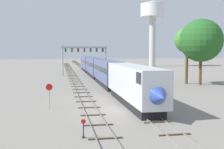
{
  "coord_description": "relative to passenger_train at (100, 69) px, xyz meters",
  "views": [
    {
      "loc": [
        -6.81,
        -30.97,
        6.63
      ],
      "look_at": [
        1.0,
        12.0,
        3.0
      ],
      "focal_mm": 46.43,
      "sensor_mm": 36.0,
      "label": 1
    }
  ],
  "objects": [
    {
      "name": "track_main",
      "position": [
        0.0,
        27.54,
        -2.54
      ],
      "size": [
        2.6,
        200.0,
        0.16
      ],
      "color": "slate",
      "rests_on": "ground"
    },
    {
      "name": "passenger_train",
      "position": [
        0.0,
        0.0,
        0.0
      ],
      "size": [
        3.04,
        77.93,
        4.8
      ],
      "color": "silver",
      "rests_on": "ground"
    },
    {
      "name": "ground_plane",
      "position": [
        -2.0,
        -32.46,
        -2.6
      ],
      "size": [
        400.0,
        400.0,
        0.0
      ],
      "primitive_type": "plane",
      "color": "gray"
    },
    {
      "name": "signal_gantry",
      "position": [
        -2.25,
        13.77,
        3.36
      ],
      "size": [
        12.1,
        0.49,
        8.04
      ],
      "color": "#999BA0",
      "rests_on": "ground"
    },
    {
      "name": "switch_stand",
      "position": [
        -7.1,
        -41.91,
        -2.08
      ],
      "size": [
        0.36,
        0.24,
        1.46
      ],
      "color": "black",
      "rests_on": "ground"
    },
    {
      "name": "track_near",
      "position": [
        -5.5,
        7.54,
        -2.54
      ],
      "size": [
        2.6,
        160.0,
        0.16
      ],
      "color": "slate",
      "rests_on": "ground"
    },
    {
      "name": "trackside_tree_mid",
      "position": [
        17.83,
        -11.91,
        5.92
      ],
      "size": [
        8.22,
        8.22,
        12.66
      ],
      "color": "brown",
      "rests_on": "ground"
    },
    {
      "name": "stop_sign",
      "position": [
        -10.0,
        -30.22,
        -0.73
      ],
      "size": [
        0.76,
        0.08,
        2.88
      ],
      "color": "gray",
      "rests_on": "ground"
    },
    {
      "name": "water_tower",
      "position": [
        29.52,
        53.11,
        18.93
      ],
      "size": [
        10.2,
        10.2,
        27.16
      ],
      "color": "beige",
      "rests_on": "ground"
    },
    {
      "name": "trackside_tree_left",
      "position": [
        16.03,
        -9.68,
        5.97
      ],
      "size": [
        5.0,
        5.0,
        11.17
      ],
      "color": "brown",
      "rests_on": "ground"
    }
  ]
}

